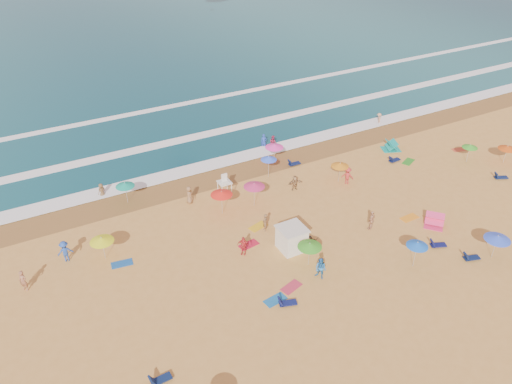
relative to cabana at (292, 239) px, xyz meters
name	(u,v)px	position (x,y,z in m)	size (l,w,h in m)	color
ground	(272,246)	(-1.30, 1.04, -1.00)	(220.00, 220.00, 0.00)	gold
ocean	(72,23)	(-1.30, 85.04, -1.00)	(220.00, 140.00, 0.18)	#0C4756
wet_sand	(211,178)	(-1.30, 13.54, -0.99)	(220.00, 220.00, 0.00)	olive
surf_foam	(180,143)	(-1.30, 22.36, -0.90)	(200.00, 18.70, 0.05)	white
cabana	(292,239)	(0.00, 0.00, 0.00)	(2.00, 2.00, 2.00)	white
cabana_roof	(292,229)	(0.00, 0.00, 1.06)	(2.20, 2.20, 0.12)	silver
bicycle	(312,240)	(1.90, -0.30, -0.56)	(0.58, 1.66, 0.87)	black
lifeguard_stand	(225,187)	(-1.43, 9.91, 0.05)	(1.20, 1.20, 2.10)	white
beach_umbrellas	(289,219)	(0.48, 1.33, 1.04)	(64.27, 29.94, 0.75)	#3861FF
loungers	(337,245)	(3.49, -1.58, -0.83)	(54.37, 20.76, 0.34)	#0E1A48
towels	(303,252)	(0.59, -0.91, -0.98)	(48.26, 22.76, 0.03)	#B74616
popup_tents	(411,177)	(16.14, 3.30, -0.40)	(8.75, 15.21, 1.20)	#EB3471
beachgoers	(249,205)	(-0.64, 6.30, -0.19)	(43.72, 26.71, 2.14)	#946B44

